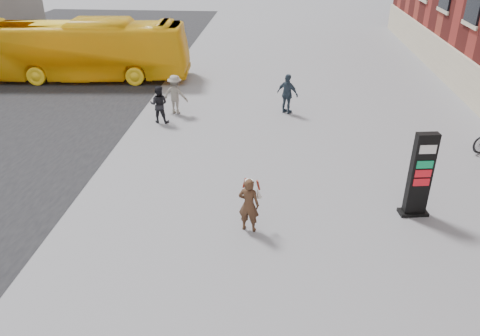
# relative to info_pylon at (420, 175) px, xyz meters

# --- Properties ---
(ground) EXTENTS (100.00, 100.00, 0.00)m
(ground) POSITION_rel_info_pylon_xyz_m (-4.72, -0.72, -1.22)
(ground) COLOR #9E9EA3
(info_pylon) EXTENTS (0.83, 0.50, 2.44)m
(info_pylon) POSITION_rel_info_pylon_xyz_m (0.00, 0.00, 0.00)
(info_pylon) COLOR black
(info_pylon) RESTS_ON ground
(woman) EXTENTS (0.66, 0.62, 1.53)m
(woman) POSITION_rel_info_pylon_xyz_m (-4.53, -1.11, -0.44)
(woman) COLOR #442818
(woman) RESTS_ON ground
(bus) EXTENTS (11.01, 3.33, 3.02)m
(bus) POSITION_rel_info_pylon_xyz_m (-13.96, 11.91, 0.29)
(bus) COLOR yellow
(bus) RESTS_ON road
(pedestrian_a) EXTENTS (0.76, 0.60, 1.53)m
(pedestrian_a) POSITION_rel_info_pylon_xyz_m (-8.64, 6.22, -0.45)
(pedestrian_a) COLOR black
(pedestrian_a) RESTS_ON ground
(pedestrian_b) EXTENTS (1.18, 0.83, 1.66)m
(pedestrian_b) POSITION_rel_info_pylon_xyz_m (-8.19, 7.30, -0.39)
(pedestrian_b) COLOR gray
(pedestrian_b) RESTS_ON ground
(pedestrian_c) EXTENTS (1.06, 0.88, 1.69)m
(pedestrian_c) POSITION_rel_info_pylon_xyz_m (-3.45, 7.69, -0.37)
(pedestrian_c) COLOR #2E3D4B
(pedestrian_c) RESTS_ON ground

